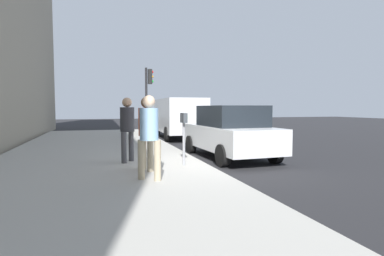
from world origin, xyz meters
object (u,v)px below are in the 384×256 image
at_px(pedestrian_at_meter, 147,127).
at_px(pedestrian_bystander, 149,130).
at_px(parking_meter, 184,128).
at_px(parking_officer, 127,124).
at_px(parked_sedan_near, 230,132).
at_px(traffic_signal, 148,91).
at_px(parked_van_far, 178,116).

bearing_deg(pedestrian_at_meter, pedestrian_bystander, -112.17).
height_order(parking_meter, pedestrian_bystander, pedestrian_bystander).
height_order(pedestrian_at_meter, pedestrian_bystander, same).
xyz_separation_m(pedestrian_bystander, parking_officer, (2.38, 0.26, 0.02)).
bearing_deg(parked_sedan_near, traffic_signal, 15.40).
relative_size(parking_officer, parked_sedan_near, 0.41).
xyz_separation_m(pedestrian_bystander, parked_sedan_near, (3.02, -3.17, -0.33)).
relative_size(parked_van_far, traffic_signal, 1.46).
distance_m(parking_meter, pedestrian_bystander, 1.84).
relative_size(pedestrian_at_meter, parked_sedan_near, 0.41).
bearing_deg(traffic_signal, parking_officer, 166.75).
bearing_deg(parking_officer, pedestrian_at_meter, -39.02).
bearing_deg(traffic_signal, pedestrian_at_meter, 171.15).
bearing_deg(traffic_signal, parking_meter, 178.21).
relative_size(parking_meter, parking_officer, 0.77).
distance_m(pedestrian_bystander, traffic_signal, 9.64).
distance_m(pedestrian_at_meter, parked_van_far, 9.55).
height_order(parking_meter, traffic_signal, traffic_signal).
xyz_separation_m(pedestrian_bystander, traffic_signal, (9.44, -1.40, 1.35)).
height_order(parked_van_far, traffic_signal, traffic_signal).
bearing_deg(parked_sedan_near, parking_officer, 100.68).
distance_m(parking_meter, parking_officer, 1.70).
bearing_deg(parking_meter, pedestrian_bystander, 141.25).
bearing_deg(traffic_signal, parked_sedan_near, -164.60).
xyz_separation_m(parking_officer, traffic_signal, (7.07, -1.66, 1.33)).
relative_size(parked_sedan_near, parked_van_far, 0.85).
xyz_separation_m(parking_officer, parked_sedan_near, (0.65, -3.43, -0.35)).
xyz_separation_m(pedestrian_at_meter, parked_van_far, (9.04, -3.07, 0.03)).
bearing_deg(parking_meter, parking_officer, 56.44).
xyz_separation_m(parking_meter, parked_van_far, (8.67, -2.02, 0.09)).
height_order(parking_officer, parked_sedan_near, parking_officer).
bearing_deg(parked_sedan_near, parked_van_far, 0.02).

